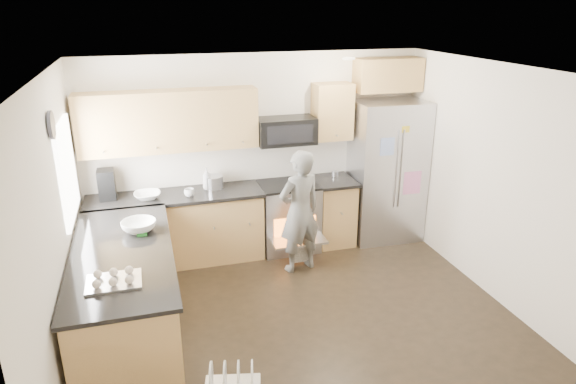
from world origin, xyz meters
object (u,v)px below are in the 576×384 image
object	(u,v)px
refrigerator	(385,171)
stove_range	(288,201)
person	(300,212)
dish_rack	(232,384)

from	to	relation	value
refrigerator	stove_range	bearing A→B (deg)	-178.01
stove_range	refrigerator	xyz separation A→B (m)	(1.42, 0.01, 0.30)
person	dish_rack	bearing A→B (deg)	42.49
stove_range	person	distance (m)	0.65
person	dish_rack	world-z (taller)	person
refrigerator	dish_rack	size ratio (longest dim) A/B	3.48
stove_range	dish_rack	world-z (taller)	stove_range
refrigerator	person	size ratio (longest dim) A/B	1.26
person	stove_range	bearing A→B (deg)	-109.16
stove_range	person	bearing A→B (deg)	-93.49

